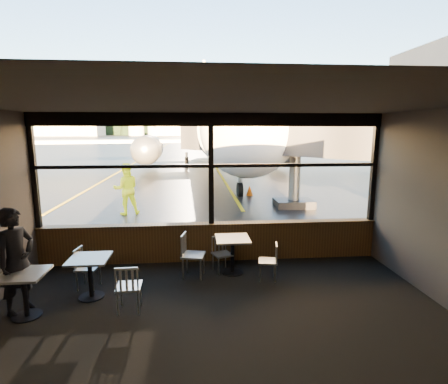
{
  "coord_description": "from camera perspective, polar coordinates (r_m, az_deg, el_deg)",
  "views": [
    {
      "loc": [
        -0.41,
        -8.06,
        3.12
      ],
      "look_at": [
        0.39,
        1.0,
        1.5
      ],
      "focal_mm": 28.0,
      "sensor_mm": 36.0,
      "label": 1
    }
  ],
  "objects": [
    {
      "name": "ground_plane",
      "position": [
        128.1,
        -4.93,
        8.69
      ],
      "size": [
        520.0,
        520.0,
        0.0
      ],
      "primitive_type": "plane",
      "color": "black",
      "rests_on": "ground"
    },
    {
      "name": "carpet_floor",
      "position": [
        5.96,
        -0.4,
        -21.39
      ],
      "size": [
        8.0,
        6.0,
        0.01
      ],
      "primitive_type": "cube",
      "color": "black",
      "rests_on": "ground"
    },
    {
      "name": "ceiling",
      "position": [
        5.09,
        -0.45,
        14.36
      ],
      "size": [
        8.0,
        6.0,
        0.04
      ],
      "primitive_type": "cube",
      "color": "#38332D",
      "rests_on": "ground"
    },
    {
      "name": "wall_back",
      "position": [
        2.51,
        5.62,
        -23.1
      ],
      "size": [
        8.0,
        0.04,
        3.5
      ],
      "primitive_type": "cube",
      "color": "#473F39",
      "rests_on": "ground"
    },
    {
      "name": "window_sill",
      "position": [
        8.5,
        -2.06,
        -8.21
      ],
      "size": [
        8.0,
        0.28,
        0.9
      ],
      "primitive_type": "cube",
      "color": "#4F3418",
      "rests_on": "ground"
    },
    {
      "name": "window_header",
      "position": [
        8.08,
        -2.2,
        11.72
      ],
      "size": [
        8.0,
        0.18,
        0.3
      ],
      "primitive_type": "cube",
      "color": "black",
      "rests_on": "ground"
    },
    {
      "name": "mullion_left",
      "position": [
        8.85,
        -28.64,
        2.89
      ],
      "size": [
        0.12,
        0.12,
        2.6
      ],
      "primitive_type": "cube",
      "color": "black",
      "rests_on": "ground"
    },
    {
      "name": "mullion_centre",
      "position": [
        8.12,
        -2.14,
        3.58
      ],
      "size": [
        0.12,
        0.12,
        2.6
      ],
      "primitive_type": "cube",
      "color": "black",
      "rests_on": "ground"
    },
    {
      "name": "mullion_right",
      "position": [
        9.21,
        23.27,
        3.54
      ],
      "size": [
        0.12,
        0.12,
        2.6
      ],
      "primitive_type": "cube",
      "color": "black",
      "rests_on": "ground"
    },
    {
      "name": "window_transom",
      "position": [
        8.11,
        -2.15,
        4.29
      ],
      "size": [
        8.0,
        0.1,
        0.08
      ],
      "primitive_type": "cube",
      "color": "black",
      "rests_on": "ground"
    },
    {
      "name": "airliner",
      "position": [
        29.02,
        -1.37,
        15.32
      ],
      "size": [
        32.35,
        38.47,
        11.51
      ],
      "primitive_type": null,
      "rotation": [
        0.0,
        0.0,
        0.03
      ],
      "color": "white",
      "rests_on": "ground_plane"
    },
    {
      "name": "jet_bridge",
      "position": [
        14.16,
        11.49,
        7.17
      ],
      "size": [
        9.16,
        11.2,
        4.89
      ],
      "primitive_type": null,
      "color": "#2D2D30",
      "rests_on": "ground_plane"
    },
    {
      "name": "cafe_table_near",
      "position": [
        7.79,
        1.38,
        -10.33
      ],
      "size": [
        0.73,
        0.73,
        0.81
      ],
      "primitive_type": null,
      "color": "#A5A198",
      "rests_on": "carpet_floor"
    },
    {
      "name": "cafe_table_mid",
      "position": [
        7.18,
        -20.97,
        -12.95
      ],
      "size": [
        0.72,
        0.72,
        0.79
      ],
      "primitive_type": null,
      "color": "gray",
      "rests_on": "carpet_floor"
    },
    {
      "name": "cafe_table_left",
      "position": [
        6.95,
        -29.71,
        -14.42
      ],
      "size": [
        0.71,
        0.71,
        0.79
      ],
      "primitive_type": null,
      "color": "#ABA69D",
      "rests_on": "carpet_floor"
    },
    {
      "name": "chair_near_e",
      "position": [
        7.53,
        7.16,
        -11.2
      ],
      "size": [
        0.5,
        0.5,
        0.8
      ],
      "primitive_type": null,
      "rotation": [
        0.0,
        0.0,
        1.39
      ],
      "color": "beige",
      "rests_on": "carpet_floor"
    },
    {
      "name": "chair_near_w",
      "position": [
        7.58,
        -5.01,
        -10.3
      ],
      "size": [
        0.63,
        0.63,
        0.97
      ],
      "primitive_type": null,
      "rotation": [
        0.0,
        0.0,
        -1.78
      ],
      "color": "#B8B3A6",
      "rests_on": "carpet_floor"
    },
    {
      "name": "chair_near_n",
      "position": [
        7.84,
        -0.3,
        -10.18
      ],
      "size": [
        0.56,
        0.56,
        0.8
      ],
      "primitive_type": null,
      "rotation": [
        0.0,
        0.0,
        3.49
      ],
      "color": "beige",
      "rests_on": "carpet_floor"
    },
    {
      "name": "chair_mid_s",
      "position": [
        6.48,
        -15.25,
        -14.73
      ],
      "size": [
        0.49,
        0.49,
        0.88
      ],
      "primitive_type": null,
      "rotation": [
        0.0,
        0.0,
        0.02
      ],
      "color": "beige",
      "rests_on": "carpet_floor"
    },
    {
      "name": "chair_mid_w",
      "position": [
        7.58,
        -21.31,
        -11.51
      ],
      "size": [
        0.52,
        0.52,
        0.84
      ],
      "primitive_type": null,
      "rotation": [
        0.0,
        0.0,
        -1.72
      ],
      "color": "#B1ACA0",
      "rests_on": "carpet_floor"
    },
    {
      "name": "passenger",
      "position": [
        7.0,
        -30.77,
        -9.64
      ],
      "size": [
        0.71,
        0.81,
        1.86
      ],
      "primitive_type": "imported",
      "rotation": [
        0.0,
        0.0,
        1.09
      ],
      "color": "black",
      "rests_on": "carpet_floor"
    },
    {
      "name": "ground_crew",
      "position": [
        13.48,
        -15.69,
        0.5
      ],
      "size": [
        1.1,
        0.95,
        1.92
      ],
      "primitive_type": "imported",
      "rotation": [
        0.0,
        0.0,
        3.42
      ],
      "color": "#BFF219",
      "rests_on": "ground_plane"
    },
    {
      "name": "cone_nose",
      "position": [
        16.87,
        4.2,
        0.25
      ],
      "size": [
        0.34,
        0.34,
        0.48
      ],
      "primitive_type": "cone",
      "color": "#DF6007",
      "rests_on": "ground_plane"
    },
    {
      "name": "cone_wing",
      "position": [
        28.97,
        -16.08,
        4.0
      ],
      "size": [
        0.34,
        0.34,
        0.47
      ],
      "primitive_type": "cone",
      "color": "#FE5B08",
      "rests_on": "ground_plane"
    },
    {
      "name": "hangar_left",
      "position": [
        200.54,
        -25.77,
        9.81
      ],
      "size": [
        45.0,
        18.0,
        11.0
      ],
      "primitive_type": null,
      "color": "silver",
      "rests_on": "ground_plane"
    },
    {
      "name": "hangar_mid",
      "position": [
        193.07,
        -5.02,
        10.64
      ],
      "size": [
        38.0,
        15.0,
        10.0
      ],
      "primitive_type": null,
      "color": "silver",
      "rests_on": "ground_plane"
    },
    {
      "name": "hangar_right",
      "position": [
        195.64,
        13.16,
        10.7
      ],
      "size": [
        50.0,
        20.0,
        12.0
      ],
      "primitive_type": null,
      "color": "silver",
      "rests_on": "ground_plane"
    },
    {
      "name": "fuel_tank_a",
      "position": [
        192.35,
        -14.12,
        9.78
      ],
      "size": [
        8.0,
        8.0,
        6.0
      ],
      "primitive_type": "cylinder",
      "color": "silver",
      "rests_on": "ground_plane"
    },
    {
      "name": "fuel_tank_b",
      "position": [
        191.07,
        -11.11,
        9.9
      ],
      "size": [
        8.0,
        8.0,
        6.0
      ],
      "primitive_type": "cylinder",
      "color": "silver",
      "rests_on": "ground_plane"
    },
    {
      "name": "fuel_tank_c",
      "position": [
        190.3,
        -8.07,
        9.98
      ],
      "size": [
        8.0,
        8.0,
        6.0
      ],
      "primitive_type": "cylinder",
      "color": "silver",
      "rests_on": "ground_plane"
    },
    {
      "name": "treeline",
      "position": [
        218.08,
        -5.04,
        10.84
      ],
      "size": [
        360.0,
        3.0,
        12.0
      ],
      "primitive_type": "cube",
      "color": "black",
      "rests_on": "ground_plane"
    }
  ]
}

